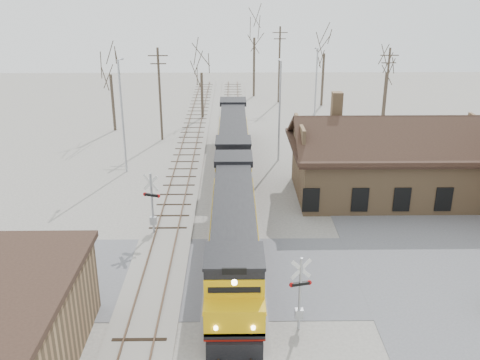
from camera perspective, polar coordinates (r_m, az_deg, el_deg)
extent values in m
plane|color=#AAA59A|center=(31.40, -0.63, -10.09)|extent=(140.00, 140.00, 0.00)
cube|color=#59595E|center=(31.39, -0.63, -10.06)|extent=(60.00, 9.00, 0.03)
cube|color=#AAA59A|center=(44.91, -0.70, -0.14)|extent=(3.40, 90.00, 0.12)
cube|color=#473323|center=(44.88, -1.62, -0.01)|extent=(0.08, 90.00, 0.14)
cube|color=#473323|center=(44.88, 0.22, 0.00)|extent=(0.08, 90.00, 0.14)
cube|color=#AAA59A|center=(45.13, -6.42, -0.16)|extent=(3.40, 90.00, 0.12)
cube|color=#473323|center=(45.17, -7.33, -0.04)|extent=(0.08, 90.00, 0.14)
cube|color=#473323|center=(45.03, -5.52, -0.03)|extent=(0.08, 90.00, 0.14)
cube|color=#906E4A|center=(43.13, 15.45, 0.93)|extent=(14.00, 8.00, 4.00)
cube|color=black|center=(42.49, 15.72, 3.59)|extent=(15.20, 9.20, 0.30)
cube|color=black|center=(40.11, 16.74, 3.97)|extent=(15.00, 4.71, 2.66)
cube|color=black|center=(44.35, 15.05, 5.71)|extent=(15.00, 4.71, 2.66)
cube|color=#906E4A|center=(42.27, 10.28, 7.75)|extent=(0.80, 0.80, 2.20)
cube|color=black|center=(27.66, -0.61, -13.57)|extent=(2.29, 3.66, 0.91)
cube|color=black|center=(38.07, -0.68, -3.40)|extent=(2.29, 3.66, 0.91)
cube|color=black|center=(32.40, -0.65, -6.54)|extent=(2.74, 18.30, 0.32)
cube|color=maroon|center=(32.49, -0.65, -6.86)|extent=(2.76, 18.30, 0.11)
cube|color=black|center=(32.81, -0.67, -3.43)|extent=(2.38, 13.27, 2.56)
cube|color=black|center=(25.80, -0.62, -10.67)|extent=(2.74, 2.56, 2.56)
cube|color=#DFA80B|center=(24.93, -0.60, -14.06)|extent=(2.74, 1.65, 1.28)
cube|color=black|center=(25.01, -0.58, -17.85)|extent=(2.56, 0.25, 0.91)
cylinder|color=#FFF2CC|center=(23.04, -0.61, -10.88)|extent=(0.26, 0.10, 0.26)
cube|color=black|center=(44.46, -0.70, 0.25)|extent=(2.29, 3.66, 0.91)
cube|color=black|center=(55.75, -0.73, 4.56)|extent=(2.29, 3.66, 0.91)
cube|color=black|center=(49.85, -0.72, 3.45)|extent=(2.74, 18.30, 0.32)
cube|color=maroon|center=(49.91, -0.72, 3.23)|extent=(2.76, 18.30, 0.11)
cube|color=black|center=(50.54, -0.73, 5.37)|extent=(2.38, 13.27, 2.56)
cube|color=black|center=(42.97, -0.71, 2.55)|extent=(2.74, 2.56, 2.56)
cube|color=black|center=(41.75, -0.70, 0.87)|extent=(2.74, 1.65, 1.28)
cube|color=black|center=(41.39, -0.69, -1.36)|extent=(2.56, 0.25, 0.91)
cylinder|color=#A5A8AD|center=(26.22, 6.42, -12.03)|extent=(0.14, 0.14, 3.93)
cube|color=silver|center=(25.50, 6.54, -9.44)|extent=(1.01, 0.27, 1.03)
cube|color=silver|center=(25.50, 6.54, -9.44)|extent=(1.01, 0.27, 1.03)
cube|color=black|center=(25.90, 6.47, -10.94)|extent=(0.90, 0.34, 0.15)
cylinder|color=#B20C0C|center=(25.77, 5.53, -11.08)|extent=(0.25, 0.13, 0.24)
cylinder|color=#B20C0C|center=(26.04, 7.40, -10.79)|extent=(0.25, 0.13, 0.24)
cube|color=#A5A8AD|center=(26.82, 6.32, -13.97)|extent=(0.39, 0.29, 0.49)
cylinder|color=#A5A8AD|center=(35.61, -9.35, -2.56)|extent=(0.15, 0.15, 4.32)
cube|color=silver|center=(35.05, -9.49, -0.29)|extent=(1.08, 0.42, 1.13)
cube|color=silver|center=(35.05, -9.49, -0.29)|extent=(1.08, 0.42, 1.13)
cube|color=black|center=(35.37, -9.41, -1.60)|extent=(0.97, 0.47, 0.16)
cylinder|color=#B20C0C|center=(35.15, -8.71, -1.70)|extent=(0.27, 0.16, 0.26)
cylinder|color=#B20C0C|center=(35.59, -10.10, -1.50)|extent=(0.27, 0.16, 0.26)
cube|color=#A5A8AD|center=(36.10, -9.24, -4.29)|extent=(0.43, 0.32, 0.54)
cylinder|color=#A5A8AD|center=(47.02, -12.43, 6.52)|extent=(0.18, 0.18, 9.80)
cylinder|color=#A5A8AD|center=(46.98, -12.68, 12.47)|extent=(0.12, 1.80, 0.12)
cube|color=#A5A8AD|center=(47.77, -12.48, 12.50)|extent=(0.25, 0.50, 0.12)
cylinder|color=#A5A8AD|center=(49.20, 4.24, 7.25)|extent=(0.18, 0.18, 9.24)
cylinder|color=#A5A8AD|center=(49.23, 4.30, 12.61)|extent=(0.12, 1.80, 0.12)
cube|color=#A5A8AD|center=(50.03, 4.21, 12.63)|extent=(0.25, 0.50, 0.12)
cylinder|color=#A5A8AD|center=(64.73, 8.10, 10.03)|extent=(0.18, 0.18, 8.43)
cylinder|color=#A5A8AD|center=(64.99, 8.17, 13.74)|extent=(0.12, 1.80, 0.12)
cube|color=#A5A8AD|center=(65.78, 8.06, 13.74)|extent=(0.25, 0.50, 0.12)
cylinder|color=#382D23|center=(56.21, -8.53, 8.96)|extent=(0.24, 0.24, 9.56)
cube|color=#382D23|center=(55.55, -8.76, 12.98)|extent=(2.00, 0.10, 0.10)
cube|color=#382D23|center=(55.66, -8.71, 12.16)|extent=(1.60, 0.10, 0.10)
cylinder|color=#382D23|center=(73.60, 4.21, 12.12)|extent=(0.24, 0.24, 10.09)
cube|color=#382D23|center=(73.08, 4.30, 15.41)|extent=(2.00, 0.10, 0.10)
cube|color=#382D23|center=(73.16, 4.28, 14.79)|extent=(1.60, 0.10, 0.10)
cylinder|color=#382D23|center=(61.43, 15.33, 9.24)|extent=(0.24, 0.24, 9.09)
cube|color=#382D23|center=(60.84, 15.67, 12.69)|extent=(2.00, 0.10, 0.10)
cube|color=#382D23|center=(60.95, 15.60, 11.95)|extent=(1.60, 0.10, 0.10)
cylinder|color=#382D23|center=(61.28, -13.40, 8.02)|extent=(0.32, 0.32, 6.24)
cylinder|color=#382D23|center=(65.20, -4.07, 8.95)|extent=(0.32, 0.32, 5.52)
cylinder|color=#382D23|center=(77.54, 1.50, 11.92)|extent=(0.32, 0.32, 8.23)
cylinder|color=#382D23|center=(72.54, 8.81, 10.51)|extent=(0.32, 0.32, 6.86)
cylinder|color=#382D23|center=(68.35, 15.16, 8.80)|extent=(0.32, 0.32, 5.42)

